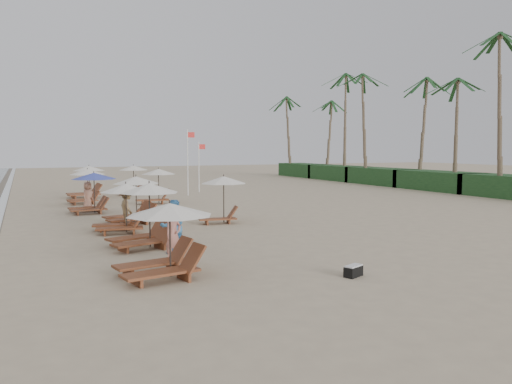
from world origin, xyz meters
name	(u,v)px	position (x,y,z in m)	size (l,w,h in m)	color
ground	(294,236)	(0.00, 0.00, 0.00)	(160.00, 160.00, 0.00)	tan
shrub_hedge	(439,181)	(22.00, 14.50, 0.80)	(3.20, 53.00, 1.60)	#193D1C
palm_row	(434,73)	(21.91, 15.40, 9.91)	(7.00, 52.00, 12.30)	brown
lounger_station_0	(161,240)	(-6.55, -4.28, 1.04)	(2.80, 2.43, 2.06)	brown
lounger_station_1	(142,219)	(-6.11, 0.22, 1.04)	(2.68, 2.50, 2.31)	brown
lounger_station_2	(121,208)	(-6.22, 3.88, 1.03)	(2.55, 2.17, 2.06)	brown
lounger_station_3	(130,202)	(-5.35, 6.33, 1.03)	(2.71, 2.41, 2.23)	brown
lounger_station_4	(90,192)	(-6.61, 11.06, 1.18)	(2.64, 2.41, 2.22)	brown
lounger_station_5	(85,185)	(-6.37, 16.07, 1.18)	(2.50, 2.25, 2.22)	brown
lounger_station_6	(85,183)	(-5.91, 20.12, 1.03)	(2.77, 2.35, 2.29)	brown
inland_station_0	(222,192)	(-1.37, 4.62, 1.47)	(2.57, 2.24, 2.22)	brown
inland_station_1	(156,183)	(-2.23, 14.22, 1.31)	(2.81, 2.24, 2.22)	brown
inland_station_2	(132,176)	(-2.39, 21.15, 1.45)	(2.60, 2.24, 2.22)	brown
beachgoer_near	(173,235)	(-5.72, -2.52, 0.85)	(0.62, 0.41, 1.70)	#AF6D5F
beachgoer_mid_a	(173,227)	(-5.37, -1.29, 0.92)	(0.89, 0.69, 1.84)	teal
beachgoer_mid_b	(127,208)	(-5.68, 5.41, 0.85)	(1.10, 0.63, 1.71)	olive
beachgoer_far_b	(88,196)	(-6.62, 12.27, 0.84)	(0.82, 0.53, 1.67)	tan
duffel_bag	(353,271)	(-1.66, -6.46, 0.16)	(0.65, 0.50, 0.32)	black
flag_pole_near	(188,159)	(1.37, 18.82, 2.72)	(0.60, 0.08, 4.94)	silver
flag_pole_far	(199,164)	(3.02, 21.17, 2.27)	(0.59, 0.08, 4.06)	silver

